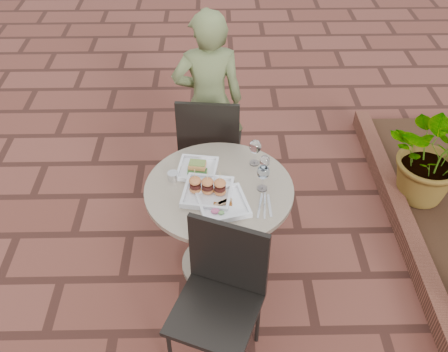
{
  "coord_description": "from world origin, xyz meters",
  "views": [
    {
      "loc": [
        0.23,
        -2.12,
        2.73
      ],
      "look_at": [
        0.27,
        0.11,
        0.82
      ],
      "focal_mm": 40.0,
      "sensor_mm": 36.0,
      "label": 1
    }
  ],
  "objects_px": {
    "plate_salmon": "(197,168)",
    "chair_far": "(210,140)",
    "diner": "(209,103)",
    "plate_sliders": "(208,189)",
    "chair_near": "(221,288)",
    "plate_tuna": "(223,204)",
    "cafe_table": "(219,216)"
  },
  "relations": [
    {
      "from": "plate_sliders",
      "to": "chair_near",
      "type": "bearing_deg",
      "value": -82.59
    },
    {
      "from": "diner",
      "to": "plate_tuna",
      "type": "xyz_separation_m",
      "value": [
        0.09,
        -1.11,
        0.02
      ]
    },
    {
      "from": "cafe_table",
      "to": "plate_sliders",
      "type": "relative_size",
      "value": 2.77
    },
    {
      "from": "chair_near",
      "to": "plate_tuna",
      "type": "bearing_deg",
      "value": 109.6
    },
    {
      "from": "plate_tuna",
      "to": "chair_near",
      "type": "bearing_deg",
      "value": -92.1
    },
    {
      "from": "cafe_table",
      "to": "diner",
      "type": "relative_size",
      "value": 0.62
    },
    {
      "from": "diner",
      "to": "plate_sliders",
      "type": "bearing_deg",
      "value": 84.0
    },
    {
      "from": "plate_salmon",
      "to": "plate_sliders",
      "type": "bearing_deg",
      "value": -73.47
    },
    {
      "from": "diner",
      "to": "plate_salmon",
      "type": "relative_size",
      "value": 5.36
    },
    {
      "from": "cafe_table",
      "to": "plate_sliders",
      "type": "bearing_deg",
      "value": -139.39
    },
    {
      "from": "chair_near",
      "to": "plate_salmon",
      "type": "height_order",
      "value": "chair_near"
    },
    {
      "from": "chair_far",
      "to": "plate_salmon",
      "type": "relative_size",
      "value": 3.44
    },
    {
      "from": "chair_near",
      "to": "plate_sliders",
      "type": "xyz_separation_m",
      "value": [
        -0.07,
        0.54,
        0.22
      ]
    },
    {
      "from": "plate_salmon",
      "to": "plate_sliders",
      "type": "xyz_separation_m",
      "value": [
        0.06,
        -0.22,
        0.02
      ]
    },
    {
      "from": "chair_far",
      "to": "cafe_table",
      "type": "bearing_deg",
      "value": 100.71
    },
    {
      "from": "chair_near",
      "to": "plate_salmon",
      "type": "distance_m",
      "value": 0.8
    },
    {
      "from": "chair_far",
      "to": "plate_sliders",
      "type": "bearing_deg",
      "value": 95.41
    },
    {
      "from": "chair_far",
      "to": "diner",
      "type": "relative_size",
      "value": 0.64
    },
    {
      "from": "chair_far",
      "to": "diner",
      "type": "distance_m",
      "value": 0.29
    },
    {
      "from": "plate_tuna",
      "to": "plate_sliders",
      "type": "bearing_deg",
      "value": 130.41
    },
    {
      "from": "chair_far",
      "to": "plate_tuna",
      "type": "distance_m",
      "value": 0.91
    },
    {
      "from": "chair_far",
      "to": "diner",
      "type": "bearing_deg",
      "value": -82.62
    },
    {
      "from": "plate_sliders",
      "to": "cafe_table",
      "type": "bearing_deg",
      "value": 40.61
    },
    {
      "from": "plate_sliders",
      "to": "chair_far",
      "type": "bearing_deg",
      "value": 89.48
    },
    {
      "from": "diner",
      "to": "chair_near",
      "type": "bearing_deg",
      "value": 86.64
    },
    {
      "from": "plate_salmon",
      "to": "chair_near",
      "type": "bearing_deg",
      "value": -79.92
    },
    {
      "from": "diner",
      "to": "chair_far",
      "type": "bearing_deg",
      "value": 85.52
    },
    {
      "from": "chair_near",
      "to": "plate_salmon",
      "type": "bearing_deg",
      "value": 121.78
    },
    {
      "from": "cafe_table",
      "to": "chair_far",
      "type": "height_order",
      "value": "chair_far"
    },
    {
      "from": "cafe_table",
      "to": "diner",
      "type": "distance_m",
      "value": 0.98
    },
    {
      "from": "plate_salmon",
      "to": "chair_far",
      "type": "bearing_deg",
      "value": 82.69
    },
    {
      "from": "diner",
      "to": "plate_salmon",
      "type": "height_order",
      "value": "diner"
    }
  ]
}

